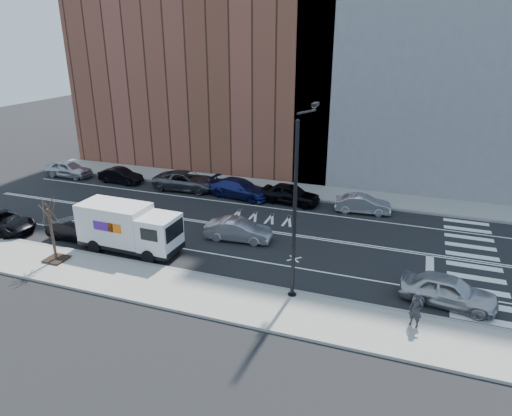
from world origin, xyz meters
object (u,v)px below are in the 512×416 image
Objects in this scene: far_parked_a at (68,169)px; pedestrian at (416,310)px; near_parked_front at (448,291)px; far_parked_b at (121,176)px; driving_sedan at (238,230)px; fedex_van at (129,228)px.

pedestrian is (31.08, -13.71, 0.23)m from far_parked_a.
near_parked_front reaches higher than far_parked_a.
near_parked_front reaches higher than far_parked_b.
far_parked_a is at bearing 64.27° from driving_sedan.
fedex_van reaches higher than driving_sedan.
far_parked_b is (5.67, 0.07, -0.10)m from far_parked_a.
fedex_van is 1.44× the size of far_parked_a.
pedestrian is at bearing -115.42° from far_parked_b.
far_parked_b is 28.91m from pedestrian.
far_parked_a is at bearing 79.06° from near_parked_front.
fedex_van is 6.82m from driving_sedan.
far_parked_a is 34.38m from near_parked_front.
near_parked_front is at bearing -109.05° from far_parked_a.
far_parked_b is at bearing 56.97° from driving_sedan.
pedestrian is at bearing -124.08° from driving_sedan.
far_parked_b is (-8.69, 11.32, -0.87)m from fedex_van.
pedestrian reaches higher than driving_sedan.
driving_sedan is at bearing -114.96° from far_parked_b.
fedex_van is 3.85× the size of pedestrian.
far_parked_a is at bearing 143.40° from fedex_van.
far_parked_b is 29.09m from near_parked_front.
driving_sedan is 2.53× the size of pedestrian.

